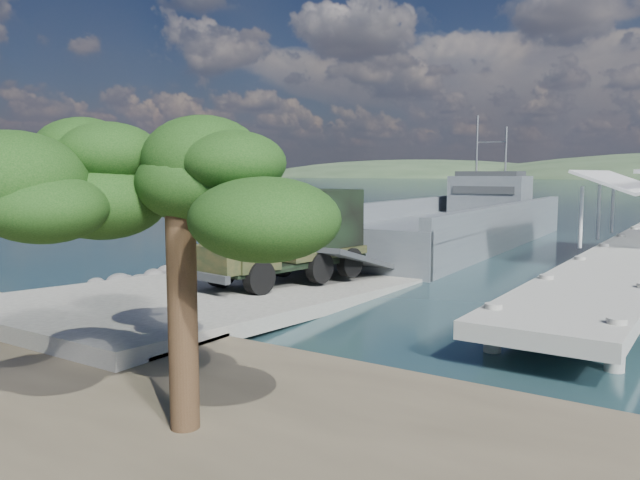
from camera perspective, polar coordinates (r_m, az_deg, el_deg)
The scene contains 7 objects.
ground at distance 26.09m, azimuth -7.66°, elevation -5.14°, with size 1400.00×1400.00×0.00m, color #1A383E.
boat_ramp at distance 25.32m, azimuth -9.16°, elevation -4.94°, with size 10.00×18.00×0.50m, color slate.
shoreline_rocks at distance 30.79m, azimuth -15.77°, elevation -3.58°, with size 3.20×5.60×0.90m, color #555553, non-canonical shape.
landing_craft at distance 45.08m, azimuth 11.54°, elevation 0.69°, with size 10.49×36.46×10.73m.
military_truck at distance 26.35m, azimuth -2.56°, elevation 0.34°, with size 3.76×8.58×3.85m.
soldier at distance 26.57m, azimuth -11.74°, elevation -1.91°, with size 0.67×0.44×1.83m, color black.
overhang_tree at distance 11.98m, azimuth -12.86°, elevation 5.52°, with size 6.86×6.32×6.23m.
Camera 1 is at (16.90, -19.22, 5.10)m, focal length 35.00 mm.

